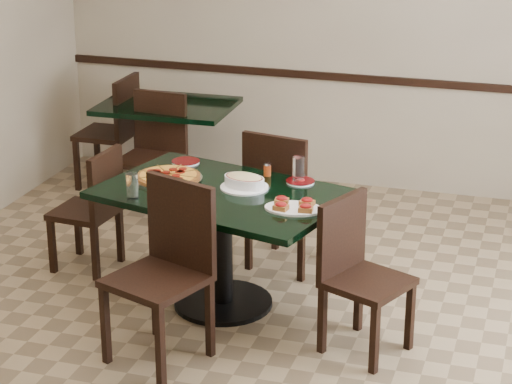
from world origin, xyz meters
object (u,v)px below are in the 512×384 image
(chair_right, at_px, (356,267))
(chair_far, at_px, (282,193))
(chair_near, at_px, (168,260))
(back_chair_left, at_px, (116,126))
(bread_basket, at_px, (200,201))
(back_chair_near, at_px, (155,147))
(lasagna_casserole, at_px, (244,181))
(pepperoni_pizza, at_px, (168,176))
(back_table, at_px, (168,131))
(main_table, at_px, (222,219))
(chair_left, at_px, (94,204))
(bruschetta_platter, at_px, (294,206))

(chair_right, bearing_deg, chair_far, 60.76)
(chair_near, distance_m, back_chair_left, 2.84)
(chair_far, height_order, bread_basket, chair_far)
(back_chair_near, bearing_deg, lasagna_casserole, -43.84)
(back_chair_near, height_order, back_chair_left, same)
(pepperoni_pizza, relative_size, lasagna_casserole, 1.43)
(back_table, relative_size, back_chair_left, 1.13)
(back_chair_left, bearing_deg, back_table, 85.00)
(main_table, bearing_deg, chair_left, 179.15)
(chair_near, bearing_deg, back_chair_near, 134.68)
(main_table, xyz_separation_m, bruschetta_platter, (0.49, -0.17, 0.21))
(chair_right, bearing_deg, lasagna_casserole, 88.44)
(chair_near, height_order, back_chair_near, chair_near)
(chair_far, xyz_separation_m, chair_left, (-1.18, -0.36, -0.08))
(back_chair_near, bearing_deg, pepperoni_pizza, -58.76)
(chair_far, bearing_deg, lasagna_casserole, 91.88)
(chair_far, height_order, chair_left, chair_far)
(main_table, relative_size, back_chair_left, 1.74)
(back_chair_near, height_order, lasagna_casserole, back_chair_near)
(bruschetta_platter, bearing_deg, chair_right, -18.51)
(chair_far, relative_size, bread_basket, 3.91)
(chair_right, height_order, bread_basket, chair_right)
(lasagna_casserole, bearing_deg, chair_far, 95.30)
(chair_left, relative_size, back_chair_left, 0.90)
(bread_basket, bearing_deg, chair_far, 102.86)
(chair_right, height_order, chair_left, chair_right)
(back_table, relative_size, lasagna_casserole, 3.53)
(main_table, distance_m, chair_near, 0.66)
(back_table, bearing_deg, chair_far, -43.31)
(lasagna_casserole, bearing_deg, bruschetta_platter, -19.97)
(back_table, xyz_separation_m, pepperoni_pizza, (0.68, -1.65, 0.24))
(chair_left, xyz_separation_m, lasagna_casserole, (1.09, -0.18, 0.34))
(pepperoni_pizza, distance_m, lasagna_casserole, 0.50)
(back_chair_near, height_order, pepperoni_pizza, back_chair_near)
(back_chair_left, xyz_separation_m, bread_basket, (1.51, -2.09, 0.27))
(back_chair_left, bearing_deg, lasagna_casserole, 44.09)
(chair_right, bearing_deg, main_table, 96.24)
(chair_near, height_order, bruschetta_platter, chair_near)
(back_table, distance_m, chair_left, 1.50)
(pepperoni_pizza, bearing_deg, chair_right, -16.45)
(main_table, xyz_separation_m, chair_right, (0.88, -0.27, -0.08))
(chair_near, bearing_deg, back_table, 132.17)
(chair_right, height_order, back_chair_near, back_chair_near)
(pepperoni_pizza, xyz_separation_m, bruschetta_platter, (0.87, -0.27, 0.01))
(bread_basket, bearing_deg, chair_near, -72.81)
(bruschetta_platter, bearing_deg, chair_near, -144.62)
(back_table, distance_m, back_chair_near, 0.40)
(chair_right, bearing_deg, pepperoni_pizza, 96.94)
(back_table, bearing_deg, chair_near, -69.29)
(pepperoni_pizza, bearing_deg, bread_basket, -48.17)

